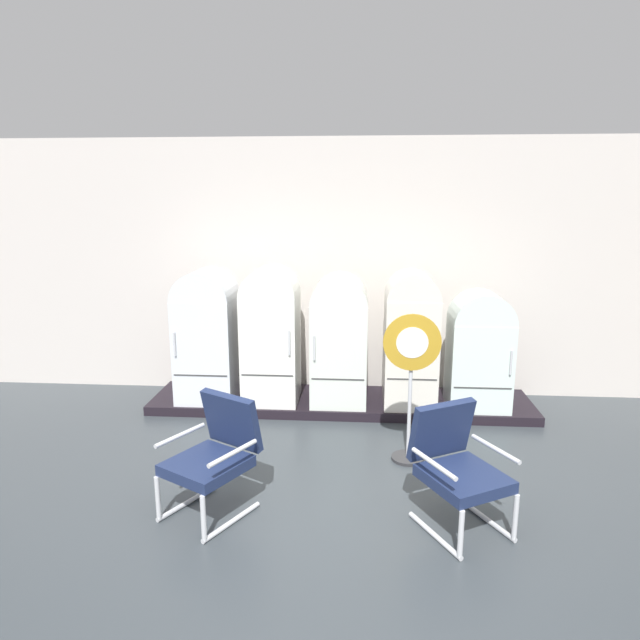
% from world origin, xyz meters
% --- Properties ---
extents(ground, '(12.00, 10.00, 0.05)m').
position_xyz_m(ground, '(0.00, 0.00, -0.03)').
color(ground, '#363C41').
extents(back_wall, '(11.76, 0.12, 3.23)m').
position_xyz_m(back_wall, '(0.00, 3.66, 1.63)').
color(back_wall, beige).
rests_on(back_wall, ground).
extents(display_plinth, '(4.58, 0.95, 0.11)m').
position_xyz_m(display_plinth, '(0.00, 3.02, 0.05)').
color(display_plinth, black).
rests_on(display_plinth, ground).
extents(refrigerator_0, '(0.68, 0.72, 1.57)m').
position_xyz_m(refrigerator_0, '(-1.60, 2.94, 0.94)').
color(refrigerator_0, silver).
rests_on(refrigerator_0, display_plinth).
extents(refrigerator_1, '(0.64, 0.67, 1.62)m').
position_xyz_m(refrigerator_1, '(-0.83, 2.91, 0.97)').
color(refrigerator_1, white).
rests_on(refrigerator_1, display_plinth).
extents(refrigerator_2, '(0.65, 0.67, 1.53)m').
position_xyz_m(refrigerator_2, '(-0.02, 2.91, 0.92)').
color(refrigerator_2, silver).
rests_on(refrigerator_2, display_plinth).
extents(refrigerator_3, '(0.60, 0.71, 1.58)m').
position_xyz_m(refrigerator_3, '(0.81, 2.93, 0.95)').
color(refrigerator_3, silver).
rests_on(refrigerator_3, display_plinth).
extents(refrigerator_4, '(0.69, 0.61, 1.36)m').
position_xyz_m(refrigerator_4, '(1.60, 2.88, 0.82)').
color(refrigerator_4, silver).
rests_on(refrigerator_4, display_plinth).
extents(armchair_left, '(0.82, 0.88, 0.95)m').
position_xyz_m(armchair_left, '(-0.93, 0.66, 0.51)').
color(armchair_left, silver).
rests_on(armchair_left, ground).
extents(armchair_right, '(0.82, 0.87, 0.95)m').
position_xyz_m(armchair_right, '(0.98, 0.60, 0.51)').
color(armchair_right, silver).
rests_on(armchair_right, ground).
extents(sign_stand, '(0.54, 0.32, 1.46)m').
position_xyz_m(sign_stand, '(0.71, 1.65, 0.78)').
color(sign_stand, '#2D2D30').
rests_on(sign_stand, ground).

